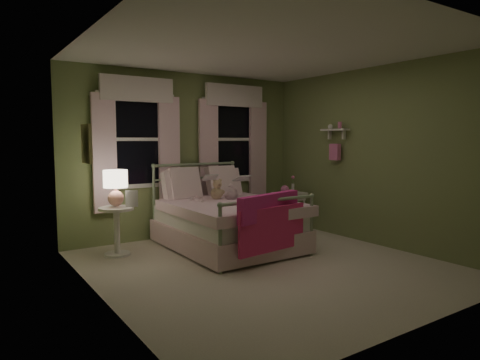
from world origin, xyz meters
TOP-DOWN VIEW (x-y plane):
  - room_shell at (0.00, 0.00)m, footprint 4.20×4.20m
  - bed at (0.08, 1.03)m, footprint 1.58×2.04m
  - pink_throw at (0.08, 0.01)m, footprint 1.10×0.38m
  - child_left at (-0.20, 1.46)m, footprint 0.28×0.21m
  - child_right at (0.36, 1.46)m, footprint 0.47×0.43m
  - book_left at (-0.20, 1.21)m, footprint 0.23×0.17m
  - book_right at (0.36, 1.21)m, footprint 0.20×0.13m
  - teddy_bear at (0.08, 1.30)m, footprint 0.23×0.19m
  - nightstand_left at (-1.37, 1.49)m, footprint 0.46×0.46m
  - table_lamp at (-1.37, 1.49)m, footprint 0.32×0.32m
  - book_nightstand at (-1.27, 1.41)m, footprint 0.23×0.27m
  - nightstand_right at (1.57, 1.41)m, footprint 0.50×0.40m
  - pink_toy at (1.47, 1.41)m, footprint 0.14×0.18m
  - bud_vase at (1.69, 1.46)m, footprint 0.06×0.06m
  - window_left at (-0.85, 2.03)m, footprint 1.34×0.13m
  - window_right at (0.85, 2.03)m, footprint 1.34×0.13m
  - wall_shelf at (1.90, 0.70)m, footprint 0.15×0.50m
  - framed_picture at (-1.95, 0.60)m, footprint 0.03×0.32m

SIDE VIEW (x-z plane):
  - bed at x=0.08m, z-range -0.21..0.98m
  - nightstand_left at x=-1.37m, z-range 0.09..0.74m
  - nightstand_right at x=1.57m, z-range 0.23..0.87m
  - pink_throw at x=0.08m, z-range 0.26..0.96m
  - book_nightstand at x=-1.27m, z-range 0.65..0.67m
  - pink_toy at x=1.47m, z-range 0.64..0.78m
  - bud_vase at x=1.69m, z-range 0.65..0.93m
  - teddy_bear at x=0.08m, z-range 0.64..0.95m
  - child_left at x=-0.20m, z-range 0.57..1.25m
  - book_right at x=0.36m, z-range 0.79..1.05m
  - table_lamp at x=-1.37m, z-range 0.71..1.20m
  - child_right at x=0.36m, z-range 0.57..1.35m
  - book_left at x=-0.20m, z-range 0.83..1.09m
  - room_shell at x=0.00m, z-range -0.80..3.40m
  - framed_picture at x=-1.95m, z-range 1.29..1.71m
  - wall_shelf at x=1.90m, z-range 1.22..1.82m
  - window_left at x=-0.85m, z-range 0.64..2.60m
  - window_right at x=0.85m, z-range 0.64..2.60m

